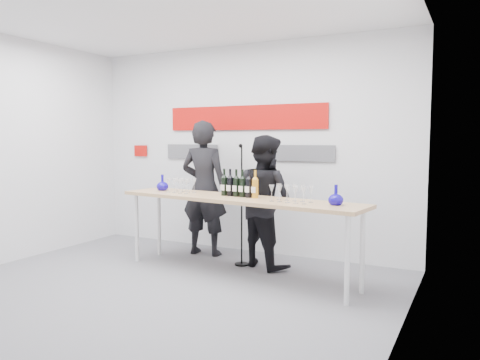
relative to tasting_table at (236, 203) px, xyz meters
The scene contains 12 objects.
ground 1.28m from the tasting_table, 121.82° to the right, with size 5.00×5.00×0.00m, color slate.
back_wall 1.45m from the tasting_table, 111.96° to the left, with size 5.00×0.04×3.00m, color silver.
signage 1.60m from the tasting_table, 114.73° to the left, with size 3.38×0.02×0.79m.
tasting_table is the anchor object (origin of this frame).
wine_bottles 0.24m from the tasting_table, 72.35° to the left, with size 0.53×0.14×0.33m.
decanter_left 1.26m from the tasting_table, behind, with size 0.16×0.16×0.21m, color #13089A, non-canonical shape.
decanter_right 1.26m from the tasting_table, ahead, with size 0.16×0.16×0.21m, color #13089A, non-canonical shape.
glasses_left 0.88m from the tasting_table, behind, with size 0.38×0.26×0.18m.
glasses_right 0.76m from the tasting_table, ahead, with size 0.48×0.27×0.18m.
presenter_left 1.15m from the tasting_table, 140.80° to the left, with size 0.69×0.45×1.90m, color black.
presenter_right 0.57m from the tasting_table, 77.22° to the left, with size 0.82×0.64×1.69m, color black.
mic_stand 0.62m from the tasting_table, 109.20° to the left, with size 0.18×0.18×1.58m.
Camera 1 is at (3.05, -4.10, 1.64)m, focal length 35.00 mm.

